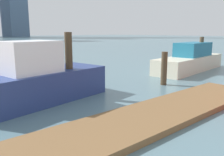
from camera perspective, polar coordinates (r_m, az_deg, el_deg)
floating_dock at (r=7.07m, az=9.72°, el=-9.10°), size 10.73×2.00×0.18m
dock_piling_1 at (r=11.50m, az=12.55°, el=2.27°), size 0.29×0.29×1.60m
dock_piling_3 at (r=9.23m, az=-10.39°, el=3.11°), size 0.28×0.28×2.52m
dock_piling_4 at (r=10.67m, az=-22.45°, el=2.43°), size 0.25×0.25×2.12m
dock_piling_5 at (r=17.01m, az=20.78°, el=5.64°), size 0.27×0.27×2.21m
moored_boat_1 at (r=16.35m, az=18.58°, el=4.17°), size 7.01×2.56×1.84m
moored_boat_2 at (r=8.94m, az=-17.43°, el=-0.39°), size 5.23×2.75×2.22m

